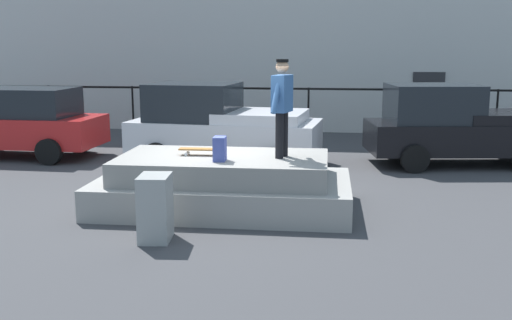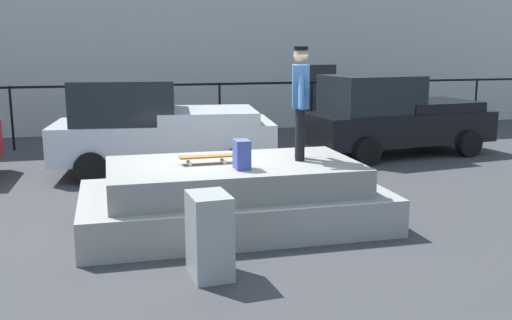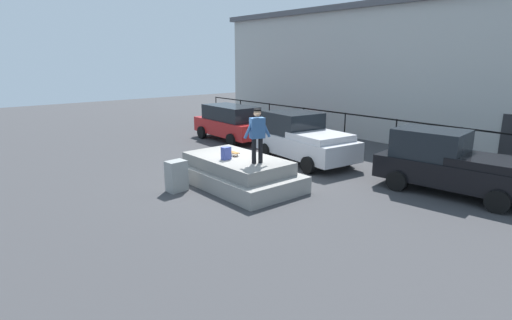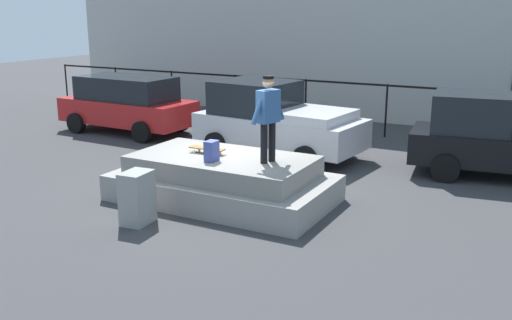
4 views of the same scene
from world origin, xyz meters
name	(u,v)px [view 3 (image 3 of 4)]	position (x,y,z in m)	size (l,w,h in m)	color
ground_plane	(243,182)	(0.00, 0.00, 0.00)	(60.00, 60.00, 0.00)	#38383A
concrete_ledge	(237,172)	(0.10, -0.34, 0.43)	(4.43, 2.44, 0.94)	gray
skateboarder	(257,132)	(1.13, -0.33, 1.91)	(0.36, 0.88, 1.68)	black
skateboard	(230,152)	(-0.30, -0.30, 1.04)	(0.78, 0.24, 0.12)	brown
backpack	(226,153)	(0.12, -0.79, 1.14)	(0.28, 0.20, 0.41)	#3F4C99
car_red_hatchback_near	(231,122)	(-6.07, 3.97, 0.94)	(4.42, 2.15, 1.78)	#B21E1E
car_silver_pickup_mid	(302,138)	(-0.68, 3.60, 0.96)	(4.65, 2.58, 1.95)	#B7B7BC
car_black_pickup_far	(450,163)	(5.01, 4.19, 0.95)	(4.75, 2.44, 1.93)	black
utility_box	(176,176)	(-0.59, -2.22, 0.49)	(0.44, 0.60, 0.98)	gray
fence_row	(369,125)	(0.00, 7.16, 1.20)	(24.06, 0.06, 1.63)	black
warehouse_building	(445,72)	(0.00, 13.78, 3.41)	(25.97, 9.31, 6.80)	#B2B2AD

